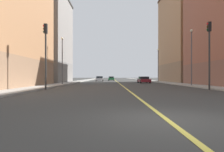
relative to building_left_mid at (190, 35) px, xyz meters
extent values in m
plane|color=#363634|center=(-15.42, -39.84, -10.12)|extent=(400.00, 400.00, 0.00)
cube|color=#9E9B93|center=(-6.11, 9.16, -10.05)|extent=(2.50, 168.00, 0.15)
cube|color=#9E9B93|center=(-24.73, 9.16, -10.05)|extent=(2.50, 168.00, 0.15)
cube|color=#E5D14C|center=(-15.42, 9.16, -10.12)|extent=(0.16, 154.00, 0.01)
cube|color=#8F6B4F|center=(0.00, 0.00, -8.14)|extent=(9.72, 17.53, 3.97)
cube|color=#A8754C|center=(0.00, 0.00, 1.78)|extent=(9.72, 17.53, 15.86)
cube|color=slate|center=(-30.85, -1.71, -8.09)|extent=(9.72, 14.74, 4.07)
cube|color=gray|center=(-30.85, -1.71, 0.60)|extent=(9.72, 14.74, 13.31)
cylinder|color=#2D2D2D|center=(-7.77, -25.92, -7.38)|extent=(0.16, 0.16, 5.48)
cube|color=black|center=(-7.77, -25.92, -4.19)|extent=(0.28, 0.32, 0.90)
sphere|color=red|center=(-7.93, -25.92, -3.92)|extent=(0.20, 0.20, 0.20)
sphere|color=#352204|center=(-7.93, -25.92, -4.20)|extent=(0.20, 0.20, 0.20)
sphere|color=black|center=(-7.93, -25.92, -4.48)|extent=(0.20, 0.20, 0.20)
cylinder|color=#2D2D2D|center=(-23.08, -25.92, -7.49)|extent=(0.16, 0.16, 5.27)
cube|color=black|center=(-23.08, -25.92, -4.41)|extent=(0.28, 0.32, 0.90)
sphere|color=red|center=(-23.24, -25.92, -4.14)|extent=(0.20, 0.20, 0.20)
sphere|color=#352204|center=(-23.24, -25.92, -4.42)|extent=(0.20, 0.20, 0.20)
sphere|color=black|center=(-23.24, -25.92, -4.70)|extent=(0.20, 0.20, 0.20)
cylinder|color=#4C4C51|center=(-6.77, -18.81, -6.60)|extent=(0.14, 0.14, 6.75)
sphere|color=#EAEACC|center=(-6.77, -18.81, -3.07)|extent=(0.36, 0.36, 0.36)
cylinder|color=#4C4C51|center=(-24.08, -14.38, -6.71)|extent=(0.14, 0.14, 6.52)
sphere|color=#EAEACC|center=(-24.08, -14.38, -3.30)|extent=(0.36, 0.36, 0.36)
cylinder|color=#4C4C51|center=(-6.77, 0.21, -6.61)|extent=(0.14, 0.14, 6.72)
sphere|color=#EAEACC|center=(-6.77, 0.21, -3.10)|extent=(0.36, 0.36, 0.36)
cube|color=silver|center=(-19.84, 10.86, -9.61)|extent=(1.92, 4.13, 0.59)
cube|color=black|center=(-19.84, 11.00, -9.07)|extent=(1.67, 2.04, 0.49)
cylinder|color=black|center=(-20.71, 12.13, -9.80)|extent=(0.23, 0.64, 0.64)
cylinder|color=black|center=(-19.00, 12.15, -9.80)|extent=(0.23, 0.64, 0.64)
cylinder|color=black|center=(-20.68, 9.58, -9.80)|extent=(0.23, 0.64, 0.64)
cylinder|color=black|center=(-18.97, 9.60, -9.80)|extent=(0.23, 0.64, 0.64)
cube|color=maroon|center=(-10.62, -4.83, -9.63)|extent=(2.00, 4.59, 0.55)
cube|color=black|center=(-10.63, -4.65, -9.12)|extent=(1.70, 2.20, 0.47)
cylinder|color=black|center=(-11.51, -3.46, -9.80)|extent=(0.24, 0.65, 0.64)
cylinder|color=black|center=(-9.82, -3.40, -9.80)|extent=(0.24, 0.65, 0.64)
cylinder|color=black|center=(-11.42, -6.27, -9.80)|extent=(0.24, 0.65, 0.64)
cylinder|color=black|center=(-9.73, -6.21, -9.80)|extent=(0.24, 0.65, 0.64)
cube|color=#1E6B38|center=(-16.69, 20.34, -9.60)|extent=(1.84, 4.14, 0.62)
cube|color=black|center=(-16.68, 20.42, -9.09)|extent=(1.57, 2.15, 0.41)
cylinder|color=black|center=(-17.41, 21.64, -9.80)|extent=(0.24, 0.65, 0.64)
cylinder|color=black|center=(-15.87, 21.58, -9.80)|extent=(0.24, 0.65, 0.64)
cylinder|color=black|center=(-17.50, 19.11, -9.80)|extent=(0.24, 0.65, 0.64)
cylinder|color=black|center=(-15.96, 19.05, -9.80)|extent=(0.24, 0.65, 0.64)
camera|label=1|loc=(-17.08, -46.17, -8.86)|focal=34.82mm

